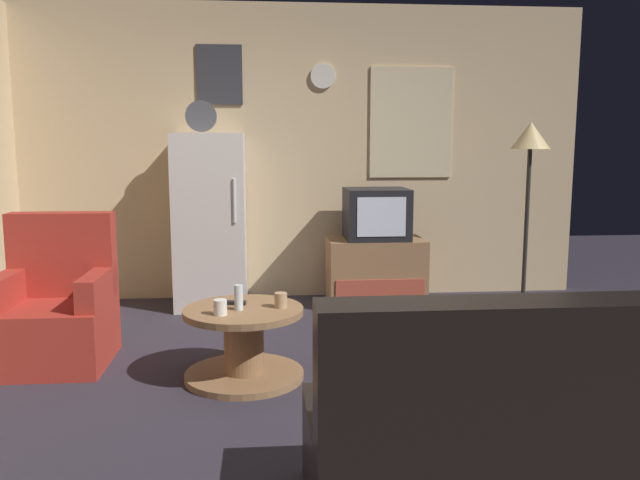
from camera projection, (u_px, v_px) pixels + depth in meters
The scene contains 14 objects.
ground_plane at pixel (324, 393), 3.65m from camera, with size 12.00×12.00×0.00m, color #2D2833.
wall_with_art at pixel (300, 153), 5.87m from camera, with size 5.20×0.12×2.65m.
fridge at pixel (211, 221), 5.53m from camera, with size 0.60×0.62×1.77m.
tv_stand at pixel (375, 272), 5.64m from camera, with size 0.84×0.53×0.59m.
crt_tv at pixel (376, 214), 5.57m from camera, with size 0.54×0.51×0.44m.
standing_lamp at pixel (530, 150), 5.25m from camera, with size 0.32×0.32×1.59m.
coffee_table at pixel (244, 343), 3.85m from camera, with size 0.72×0.72×0.44m.
wine_glass at pixel (239, 297), 3.76m from camera, with size 0.05×0.05×0.15m, color silver.
mug_ceramic_white at pixel (220, 307), 3.65m from camera, with size 0.08×0.08×0.09m, color silver.
mug_ceramic_tan at pixel (281, 300), 3.82m from camera, with size 0.08×0.08×0.09m, color tan.
remote_control at pixel (234, 303), 3.90m from camera, with size 0.15×0.04×0.02m, color black.
armchair at pixel (56, 311), 4.12m from camera, with size 0.68×0.68×0.96m.
couch at pixel (541, 446), 2.34m from camera, with size 1.70×0.80×0.92m.
book_stack at pixel (458, 302), 5.56m from camera, with size 0.22×0.18×0.09m.
Camera 1 is at (-0.32, -3.46, 1.41)m, focal length 35.87 mm.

